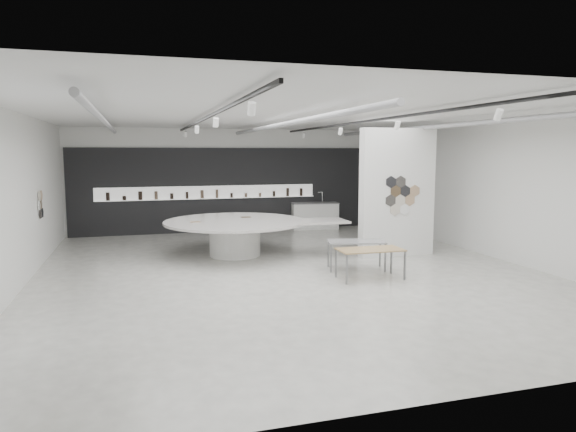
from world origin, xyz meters
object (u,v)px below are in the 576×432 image
object	(u,v)px
kitchen_counter	(315,216)
partition_column	(397,193)
sample_table_wood	(370,251)
display_island	(238,233)
sample_table_stone	(356,243)

from	to	relation	value
kitchen_counter	partition_column	bearing A→B (deg)	-77.83
partition_column	kitchen_counter	bearing A→B (deg)	95.15
partition_column	kitchen_counter	distance (m)	5.72
partition_column	sample_table_wood	world-z (taller)	partition_column
sample_table_wood	display_island	bearing A→B (deg)	124.26
display_island	sample_table_stone	size ratio (longest dim) A/B	3.30
sample_table_wood	sample_table_stone	xyz separation A→B (m)	(0.09, 0.98, 0.01)
sample_table_stone	kitchen_counter	distance (m)	6.99
display_island	sample_table_wood	size ratio (longest dim) A/B	3.37
display_island	sample_table_wood	bearing A→B (deg)	-55.09
partition_column	display_island	world-z (taller)	partition_column
sample_table_stone	display_island	bearing A→B (deg)	134.21
sample_table_wood	sample_table_stone	bearing A→B (deg)	85.04
display_island	kitchen_counter	distance (m)	5.75
display_island	sample_table_wood	xyz separation A→B (m)	(2.43, -3.56, -0.01)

